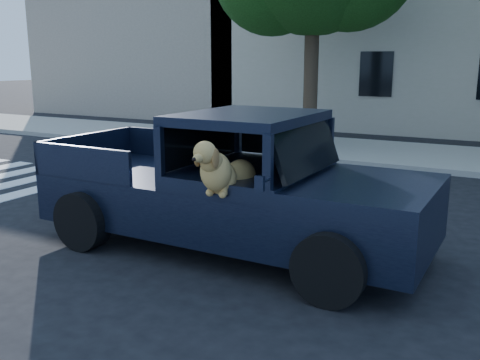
{
  "coord_description": "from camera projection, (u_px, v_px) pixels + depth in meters",
  "views": [
    {
      "loc": [
        2.09,
        -6.13,
        2.7
      ],
      "look_at": [
        -1.22,
        -0.06,
        1.14
      ],
      "focal_mm": 40.0,
      "sensor_mm": 36.0,
      "label": 1
    }
  ],
  "objects": [
    {
      "name": "ground",
      "position": [
        326.0,
        276.0,
        6.82
      ],
      "size": [
        120.0,
        120.0,
        0.0
      ],
      "primitive_type": "plane",
      "color": "black",
      "rests_on": "ground"
    },
    {
      "name": "far_sidewalk",
      "position": [
        440.0,
        158.0,
        14.68
      ],
      "size": [
        60.0,
        4.0,
        0.15
      ],
      "primitive_type": "cube",
      "color": "gray",
      "rests_on": "ground"
    },
    {
      "name": "building_left",
      "position": [
        158.0,
        34.0,
        27.08
      ],
      "size": [
        12.0,
        6.0,
        8.0
      ],
      "primitive_type": "cube",
      "color": "tan",
      "rests_on": "ground"
    },
    {
      "name": "pickup_truck",
      "position": [
        226.0,
        203.0,
        7.72
      ],
      "size": [
        5.59,
        2.87,
        1.99
      ],
      "rotation": [
        0.0,
        0.0,
        -0.01
      ],
      "color": "black",
      "rests_on": "ground"
    }
  ]
}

